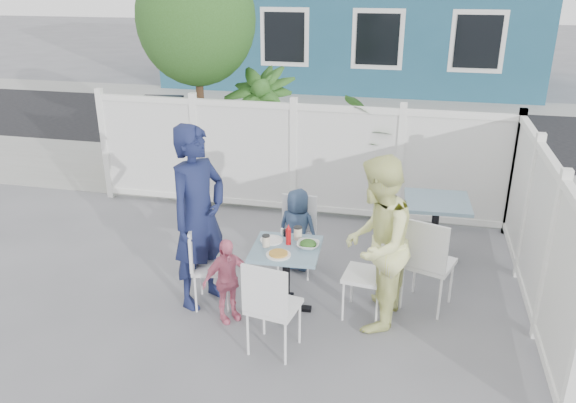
% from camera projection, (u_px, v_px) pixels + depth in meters
% --- Properties ---
extents(ground, '(80.00, 80.00, 0.00)m').
position_uv_depth(ground, '(235.00, 298.00, 5.97)').
color(ground, slate).
extents(near_sidewalk, '(24.00, 2.60, 0.01)m').
position_uv_depth(near_sidewalk, '(306.00, 181.00, 9.40)').
color(near_sidewalk, gray).
rests_on(near_sidewalk, ground).
extents(street, '(24.00, 5.00, 0.01)m').
position_uv_depth(street, '(338.00, 127.00, 12.74)').
color(street, black).
rests_on(street, ground).
extents(far_sidewalk, '(24.00, 1.60, 0.01)m').
position_uv_depth(far_sidewalk, '(355.00, 100.00, 15.54)').
color(far_sidewalk, gray).
rests_on(far_sidewalk, ground).
extents(fence_back, '(5.86, 0.08, 1.60)m').
position_uv_depth(fence_back, '(294.00, 162.00, 7.82)').
color(fence_back, white).
rests_on(fence_back, ground).
extents(fence_right, '(0.08, 3.66, 1.60)m').
position_uv_depth(fence_right, '(538.00, 236.00, 5.58)').
color(fence_right, white).
rests_on(fence_right, ground).
extents(tree, '(1.80, 1.62, 3.59)m').
position_uv_depth(tree, '(196.00, 19.00, 8.32)').
color(tree, '#382316').
rests_on(tree, ground).
extents(utility_cabinet, '(0.69, 0.54, 1.18)m').
position_uv_depth(utility_cabinet, '(163.00, 134.00, 9.92)').
color(utility_cabinet, gold).
rests_on(utility_cabinet, ground).
extents(potted_shrub_a, '(1.31, 1.31, 1.94)m').
position_uv_depth(potted_shrub_a, '(259.00, 133.00, 8.53)').
color(potted_shrub_a, '#274C18').
rests_on(potted_shrub_a, ground).
extents(potted_shrub_b, '(1.58, 1.73, 1.63)m').
position_uv_depth(potted_shrub_b, '(387.00, 153.00, 8.09)').
color(potted_shrub_b, '#274C18').
rests_on(potted_shrub_b, ground).
extents(main_table, '(0.70, 0.70, 0.70)m').
position_uv_depth(main_table, '(286.00, 262.00, 5.59)').
color(main_table, slate).
rests_on(main_table, ground).
extents(spare_table, '(0.77, 0.77, 0.78)m').
position_uv_depth(spare_table, '(436.00, 214.00, 6.55)').
color(spare_table, slate).
rests_on(spare_table, ground).
extents(chair_left, '(0.47, 0.48, 0.89)m').
position_uv_depth(chair_left, '(205.00, 259.00, 5.69)').
color(chair_left, white).
rests_on(chair_left, ground).
extents(chair_right, '(0.45, 0.46, 0.92)m').
position_uv_depth(chair_right, '(373.00, 269.00, 5.47)').
color(chair_right, white).
rests_on(chair_right, ground).
extents(chair_back, '(0.41, 0.39, 0.89)m').
position_uv_depth(chair_back, '(297.00, 229.00, 6.38)').
color(chair_back, white).
rests_on(chair_back, ground).
extents(chair_near, '(0.48, 0.47, 0.93)m').
position_uv_depth(chair_near, '(270.00, 302.00, 4.89)').
color(chair_near, white).
rests_on(chair_near, ground).
extents(chair_spare, '(0.58, 0.57, 1.01)m').
position_uv_depth(chair_spare, '(427.00, 258.00, 5.56)').
color(chair_spare, white).
rests_on(chair_spare, ground).
extents(man, '(0.69, 0.82, 1.90)m').
position_uv_depth(man, '(199.00, 217.00, 5.60)').
color(man, '#171D43').
rests_on(man, ground).
extents(woman, '(0.75, 0.91, 1.71)m').
position_uv_depth(woman, '(376.00, 244.00, 5.25)').
color(woman, '#E2ED47').
rests_on(woman, ground).
extents(boy, '(0.53, 0.41, 0.98)m').
position_uv_depth(boy, '(297.00, 230.00, 6.42)').
color(boy, navy).
rests_on(boy, ground).
extents(toddler, '(0.51, 0.52, 0.87)m').
position_uv_depth(toddler, '(227.00, 280.00, 5.45)').
color(toddler, pink).
rests_on(toddler, ground).
extents(plate_main, '(0.24, 0.24, 0.02)m').
position_uv_depth(plate_main, '(278.00, 255.00, 5.36)').
color(plate_main, white).
rests_on(plate_main, main_table).
extents(plate_side, '(0.23, 0.23, 0.02)m').
position_uv_depth(plate_side, '(271.00, 240.00, 5.66)').
color(plate_side, white).
rests_on(plate_side, main_table).
extents(salad_bowl, '(0.22, 0.22, 0.05)m').
position_uv_depth(salad_bowl, '(308.00, 245.00, 5.51)').
color(salad_bowl, white).
rests_on(salad_bowl, main_table).
extents(coffee_cup_a, '(0.07, 0.07, 0.11)m').
position_uv_depth(coffee_cup_a, '(266.00, 241.00, 5.53)').
color(coffee_cup_a, beige).
rests_on(coffee_cup_a, main_table).
extents(coffee_cup_b, '(0.08, 0.08, 0.12)m').
position_uv_depth(coffee_cup_b, '(298.00, 234.00, 5.68)').
color(coffee_cup_b, beige).
rests_on(coffee_cup_b, main_table).
extents(ketchup_bottle, '(0.05, 0.05, 0.17)m').
position_uv_depth(ketchup_bottle, '(288.00, 237.00, 5.56)').
color(ketchup_bottle, red).
rests_on(ketchup_bottle, main_table).
extents(salt_shaker, '(0.03, 0.03, 0.07)m').
position_uv_depth(salt_shaker, '(282.00, 232.00, 5.78)').
color(salt_shaker, white).
rests_on(salt_shaker, main_table).
extents(pepper_shaker, '(0.03, 0.03, 0.07)m').
position_uv_depth(pepper_shaker, '(285.00, 233.00, 5.75)').
color(pepper_shaker, black).
rests_on(pepper_shaker, main_table).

